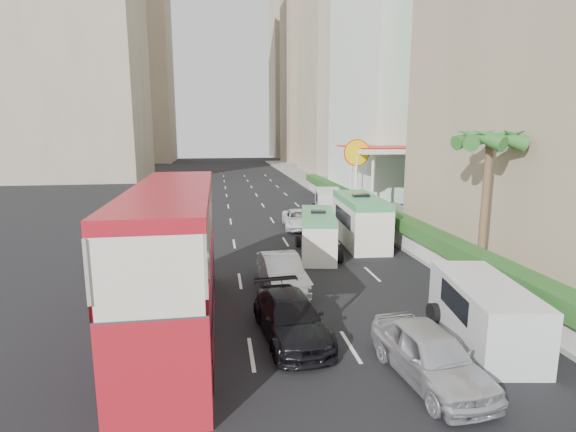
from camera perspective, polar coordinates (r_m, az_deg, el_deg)
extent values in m
plane|color=black|center=(17.05, 7.27, -13.02)|extent=(200.00, 200.00, 0.00)
cube|color=#AD1722|center=(15.65, -14.22, -5.62)|extent=(2.50, 11.00, 5.06)
imported|color=silver|center=(20.06, -0.81, -9.20)|extent=(1.84, 4.64, 1.50)
imported|color=silver|center=(13.94, 17.42, -19.24)|extent=(2.31, 4.70, 1.54)
imported|color=black|center=(15.70, 0.37, -15.12)|extent=(2.43, 5.02, 1.41)
imported|color=silver|center=(32.19, 1.36, -1.50)|extent=(2.38, 4.70, 1.27)
cube|color=silver|center=(25.13, 3.82, -2.26)|extent=(2.74, 5.60, 2.38)
cube|color=silver|center=(27.91, 9.13, -0.51)|extent=(2.60, 6.67, 2.90)
cube|color=silver|center=(16.35, 23.60, -11.14)|extent=(2.79, 5.29, 2.01)
cube|color=silver|center=(37.24, 5.19, 1.72)|extent=(2.80, 5.27, 2.00)
cube|color=#99968C|center=(42.71, 9.59, 1.54)|extent=(6.00, 120.00, 0.18)
cube|color=silver|center=(31.47, 11.09, -0.72)|extent=(0.30, 44.00, 1.00)
cube|color=#2D6626|center=(31.32, 11.15, 0.81)|extent=(1.10, 44.00, 0.70)
cylinder|color=brown|center=(22.85, 23.71, 1.12)|extent=(0.36, 0.36, 6.40)
cube|color=silver|center=(40.83, 11.93, 4.81)|extent=(6.50, 8.00, 5.50)
cube|color=tan|center=(78.46, 8.74, 24.08)|extent=(16.00, 16.00, 50.00)
cube|color=tan|center=(100.45, 3.74, 19.47)|extent=(14.00, 14.00, 44.00)
cube|color=tan|center=(121.59, 1.36, 17.03)|extent=(14.00, 14.00, 40.00)
cube|color=tan|center=(107.62, -19.26, 18.88)|extent=(16.00, 16.00, 46.00)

